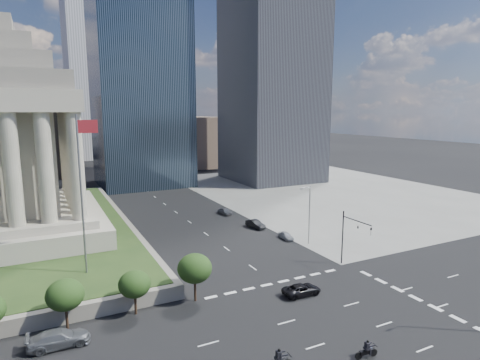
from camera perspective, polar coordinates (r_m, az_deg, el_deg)
ground at (r=132.66m, az=-14.87°, el=-0.25°), size 500.00×500.00×0.00m
sidewalk_ne at (r=116.07m, az=12.45°, el=-1.53°), size 68.00×90.00×0.03m
flagpole at (r=53.10m, az=-21.52°, el=-0.81°), size 2.52×0.24×20.00m
midrise_glass at (r=126.57m, az=-14.08°, el=12.97°), size 26.00×26.00×60.00m
highrise_ne at (r=135.00m, az=4.67°, el=21.57°), size 26.00×28.00×100.00m
building_filler_ne at (r=168.95m, az=-6.45°, el=5.51°), size 20.00×30.00×20.00m
building_filler_nw at (r=158.39m, az=-28.13°, el=5.61°), size 24.00×30.00×28.00m
traffic_signal_ne at (r=59.45m, az=15.57°, el=-7.21°), size 0.30×5.74×8.00m
street_lamp_north at (r=68.26m, az=9.73°, el=-4.44°), size 2.13×0.22×10.00m
pickup_truck at (r=51.40m, az=8.77°, el=-15.15°), size 2.41×4.95×1.36m
suv_grey at (r=44.59m, az=-24.36°, el=-19.84°), size 2.48×5.74×1.65m
parked_sedan_near at (r=71.69m, az=6.56°, el=-7.86°), size 1.68×3.71×1.24m
parked_sedan_mid at (r=77.82m, az=2.21°, el=-6.28°), size 4.77×2.31×1.51m
parked_sedan_far at (r=87.79m, az=-2.16°, el=-4.45°), size 4.36×2.11×1.43m
motorcycle_lead at (r=41.17m, az=17.55°, el=-21.95°), size 2.42×0.95×1.75m
motorcycle_trail at (r=38.14m, az=5.41°, el=-24.05°), size 2.79×1.09×2.03m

